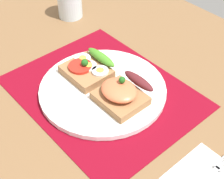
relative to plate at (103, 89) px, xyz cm
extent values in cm
cube|color=brown|center=(0.00, 0.00, -2.48)|extent=(120.00, 90.00, 3.20)
cube|color=maroon|center=(0.00, 0.00, -0.73)|extent=(38.79, 30.90, 0.30)
cylinder|color=white|center=(0.00, 0.00, 0.00)|extent=(27.12, 27.12, 1.16)
cube|color=#976840|center=(-5.56, -0.31, 1.50)|extent=(9.91, 8.38, 1.84)
cylinder|color=red|center=(-6.68, -0.75, 2.71)|extent=(5.21, 5.21, 0.60)
ellipsoid|color=#438523|center=(-5.56, 4.27, 3.31)|extent=(8.72, 2.20, 1.80)
sphere|color=#1E5919|center=(-5.96, -0.31, 3.81)|extent=(1.60, 1.60, 1.60)
cylinder|color=white|center=(-8.53, 1.35, 2.66)|extent=(3.64, 3.64, 0.50)
cylinder|color=yellow|center=(-8.53, 1.35, 2.99)|extent=(1.64, 1.64, 0.16)
cylinder|color=white|center=(-5.56, 0.74, 2.66)|extent=(3.64, 3.64, 0.50)
cylinder|color=yellow|center=(-5.56, 0.74, 2.99)|extent=(1.64, 1.64, 0.16)
cylinder|color=white|center=(-2.59, 1.50, 2.66)|extent=(3.64, 3.64, 0.50)
cylinder|color=yellow|center=(-2.59, 1.50, 2.99)|extent=(1.64, 1.64, 0.16)
cube|color=#94663E|center=(5.56, 0.50, 1.44)|extent=(9.52, 8.31, 1.73)
ellipsoid|color=#F36840|center=(5.14, 0.09, 3.42)|extent=(7.80, 6.65, 2.22)
ellipsoid|color=#531B1F|center=(5.56, 5.05, 3.21)|extent=(8.09, 2.20, 1.80)
sphere|color=#1E5919|center=(4.76, 1.10, 5.23)|extent=(1.40, 1.40, 1.40)
cube|color=#B7B7BC|center=(28.15, 2.51, -0.12)|extent=(1.50, 1.20, 0.32)
cube|color=#B7B7BC|center=(27.50, 4.51, -0.12)|extent=(0.32, 2.80, 0.32)
cylinder|color=silver|center=(-30.33, 13.68, 4.08)|extent=(6.74, 6.74, 9.92)
camera|label=1|loc=(41.66, -33.88, 49.66)|focal=54.83mm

